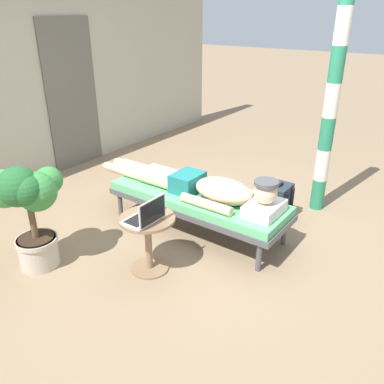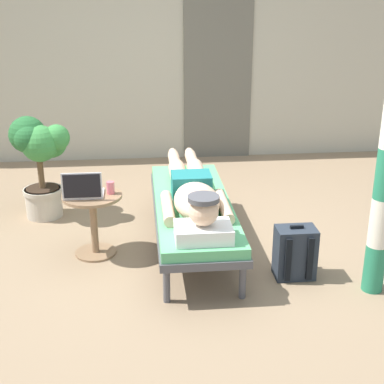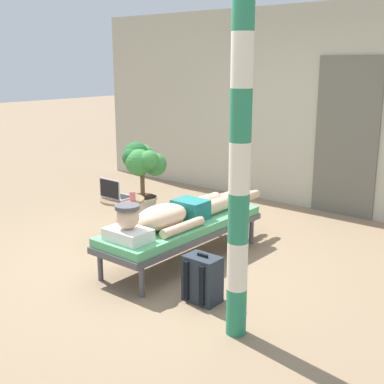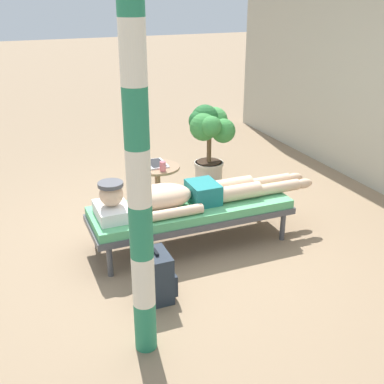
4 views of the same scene
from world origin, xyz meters
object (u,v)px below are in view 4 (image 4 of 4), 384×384
object	(u,v)px
drink_glass	(163,166)
person_reclining	(183,195)
porch_post	(139,177)
laptop	(151,160)
lounge_chair	(191,211)
backpack	(157,276)
side_table	(157,181)
potted_plant	(209,133)

from	to	relation	value
drink_glass	person_reclining	bearing A→B (deg)	-2.70
drink_glass	porch_post	xyz separation A→B (m)	(1.90, -0.79, 0.68)
laptop	porch_post	distance (m)	2.33
person_reclining	laptop	size ratio (longest dim) A/B	7.00
lounge_chair	backpack	size ratio (longest dim) A/B	4.51
side_table	drink_glass	world-z (taller)	drink_glass
drink_glass	backpack	distance (m)	1.53
laptop	potted_plant	size ratio (longest dim) A/B	0.32
side_table	drink_glass	xyz separation A→B (m)	(0.15, 0.01, 0.22)
drink_glass	backpack	size ratio (longest dim) A/B	0.24
lounge_chair	drink_glass	bearing A→B (deg)	-176.26
laptop	porch_post	xyz separation A→B (m)	(2.11, -0.73, 0.67)
person_reclining	potted_plant	xyz separation A→B (m)	(-1.36, 0.87, 0.13)
person_reclining	potted_plant	world-z (taller)	potted_plant
person_reclining	backpack	world-z (taller)	person_reclining
person_reclining	potted_plant	bearing A→B (deg)	147.38
potted_plant	person_reclining	bearing A→B (deg)	-32.62
lounge_chair	laptop	xyz separation A→B (m)	(-0.88, -0.11, 0.24)
lounge_chair	side_table	bearing A→B (deg)	-175.99
side_table	potted_plant	bearing A→B (deg)	122.59
backpack	porch_post	distance (m)	1.21
side_table	drink_glass	bearing A→B (deg)	5.19
lounge_chair	laptop	size ratio (longest dim) A/B	6.16
lounge_chair	laptop	distance (m)	0.91
lounge_chair	drink_glass	distance (m)	0.71
backpack	person_reclining	bearing A→B (deg)	144.77
person_reclining	side_table	bearing A→B (deg)	178.75
drink_glass	laptop	bearing A→B (deg)	-162.83
laptop	potted_plant	distance (m)	1.03
side_table	porch_post	xyz separation A→B (m)	(2.05, -0.78, 0.90)
backpack	porch_post	bearing A→B (deg)	-26.28
backpack	potted_plant	distance (m)	2.54
person_reclining	side_table	size ratio (longest dim) A/B	4.15
side_table	potted_plant	size ratio (longest dim) A/B	0.53
person_reclining	drink_glass	world-z (taller)	person_reclining
side_table	potted_plant	distance (m)	1.06
laptop	porch_post	world-z (taller)	porch_post
laptop	drink_glass	bearing A→B (deg)	17.17
lounge_chair	porch_post	world-z (taller)	porch_post
side_table	porch_post	size ratio (longest dim) A/B	0.21
laptop	drink_glass	xyz separation A→B (m)	(0.21, 0.06, -0.01)
side_table	backpack	distance (m)	1.63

